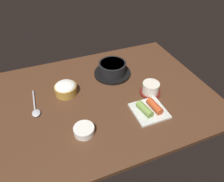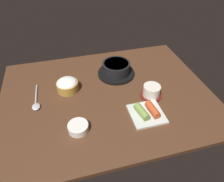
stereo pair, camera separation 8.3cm
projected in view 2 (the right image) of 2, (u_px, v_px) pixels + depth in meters
dining_table at (107, 95)px, 98.17cm from camera, size 100.00×76.00×2.00cm
stone_pot at (116, 69)px, 107.45cm from camera, size 19.60×19.60×7.18cm
rice_bowl at (67, 85)px, 97.70cm from camera, size 10.48×10.48×6.31cm
tea_cup_with_saucer at (151, 91)px, 94.49cm from camera, size 10.08×10.08×5.90cm
kimchi_plate at (147, 112)px, 86.18cm from camera, size 14.11×14.11×4.21cm
side_bowl_near at (78, 127)px, 79.83cm from camera, size 8.23×8.23×3.10cm
spoon at (36, 103)px, 91.81cm from camera, size 3.60×18.26×1.35cm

